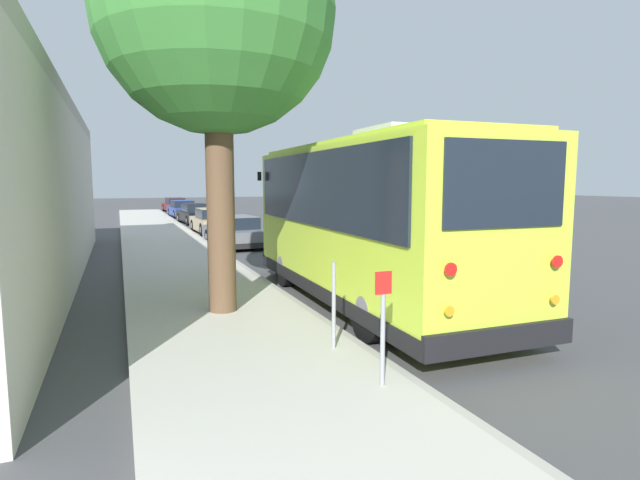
{
  "coord_description": "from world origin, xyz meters",
  "views": [
    {
      "loc": [
        -8.26,
        4.91,
        2.66
      ],
      "look_at": [
        2.52,
        0.56,
        1.3
      ],
      "focal_mm": 28.0,
      "sensor_mm": 36.0,
      "label": 1
    }
  ],
  "objects": [
    {
      "name": "shuttle_bus",
      "position": [
        1.25,
        -0.04,
        1.96
      ],
      "size": [
        8.58,
        2.76,
        3.64
      ],
      "rotation": [
        0.0,
        0.0,
        -0.02
      ],
      "color": "#BCDB38",
      "rests_on": "ground"
    },
    {
      "name": "parked_sedan_gray",
      "position": [
        12.24,
        0.46,
        0.58
      ],
      "size": [
        4.6,
        2.04,
        1.26
      ],
      "rotation": [
        0.0,
        0.0,
        0.08
      ],
      "color": "slate",
      "rests_on": "ground"
    },
    {
      "name": "parked_sedan_blue",
      "position": [
        30.62,
        0.46,
        0.59
      ],
      "size": [
        4.35,
        1.9,
        1.28
      ],
      "rotation": [
        0.0,
        0.0,
        0.06
      ],
      "color": "navy",
      "rests_on": "ground"
    },
    {
      "name": "sidewalk_slab",
      "position": [
        0.0,
        3.23,
        0.07
      ],
      "size": [
        80.0,
        3.3,
        0.15
      ],
      "primitive_type": "cube",
      "color": "beige",
      "rests_on": "ground"
    },
    {
      "name": "parked_sedan_maroon",
      "position": [
        37.82,
        0.25,
        0.59
      ],
      "size": [
        4.65,
        2.01,
        1.27
      ],
      "rotation": [
        0.0,
        0.0,
        0.09
      ],
      "color": "maroon",
      "rests_on": "ground"
    },
    {
      "name": "lane_stripe_ahead",
      "position": [
        7.0,
        -3.9,
        0.0
      ],
      "size": [
        2.4,
        0.14,
        0.01
      ],
      "primitive_type": "cube",
      "color": "silver",
      "rests_on": "ground"
    },
    {
      "name": "parked_sedan_tan",
      "position": [
        17.77,
        0.42,
        0.61
      ],
      "size": [
        4.27,
        1.86,
        1.31
      ],
      "rotation": [
        0.0,
        0.0,
        0.03
      ],
      "color": "tan",
      "rests_on": "ground"
    },
    {
      "name": "parked_sedan_black",
      "position": [
        24.26,
        0.38,
        0.59
      ],
      "size": [
        4.61,
        1.97,
        1.28
      ],
      "rotation": [
        0.0,
        0.0,
        0.07
      ],
      "color": "black",
      "rests_on": "ground"
    },
    {
      "name": "sign_post_far",
      "position": [
        -1.54,
        1.98,
        0.81
      ],
      "size": [
        0.06,
        0.06,
        1.32
      ],
      "color": "gray",
      "rests_on": "sidewalk_slab"
    },
    {
      "name": "lane_stripe_mid",
      "position": [
        1.0,
        -3.9,
        0.0
      ],
      "size": [
        2.4,
        0.14,
        0.01
      ],
      "primitive_type": "cube",
      "color": "silver",
      "rests_on": "ground"
    },
    {
      "name": "street_tree",
      "position": [
        1.43,
        3.1,
        6.0
      ],
      "size": [
        4.41,
        4.41,
        8.45
      ],
      "color": "brown",
      "rests_on": "sidewalk_slab"
    },
    {
      "name": "curb_strip",
      "position": [
        0.0,
        1.51,
        0.07
      ],
      "size": [
        80.0,
        0.14,
        0.15
      ],
      "primitive_type": "cube",
      "color": "#AAA69D",
      "rests_on": "ground"
    },
    {
      "name": "sign_post_near",
      "position": [
        -3.05,
        1.98,
        0.89
      ],
      "size": [
        0.06,
        0.22,
        1.43
      ],
      "color": "gray",
      "rests_on": "sidewalk_slab"
    },
    {
      "name": "fire_hydrant",
      "position": [
        7.83,
        1.97,
        0.55
      ],
      "size": [
        0.22,
        0.22,
        0.81
      ],
      "color": "#99999E",
      "rests_on": "sidewalk_slab"
    },
    {
      "name": "ground_plane",
      "position": [
        0.0,
        0.0,
        0.0
      ],
      "size": [
        160.0,
        160.0,
        0.0
      ],
      "primitive_type": "plane",
      "color": "#474749"
    }
  ]
}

